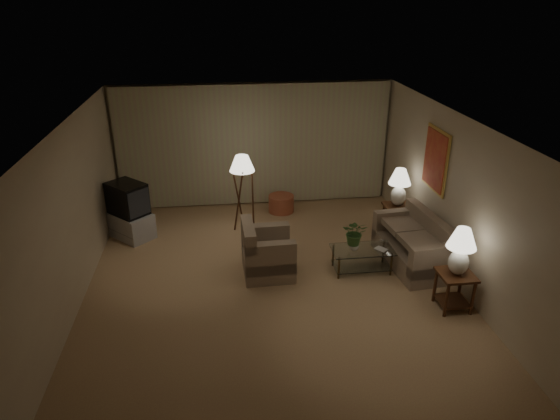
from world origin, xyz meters
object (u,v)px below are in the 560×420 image
object	(u,v)px
table_lamp_far	(399,184)
armchair	(268,254)
sofa	(412,246)
side_table_far	(396,214)
coffee_table	(362,256)
vase	(354,245)
side_table_near	(455,285)
ottoman	(281,203)
table_lamp_near	(461,247)
floor_lamp	(243,191)
crt_tv	(127,199)
tv_cabinet	(131,225)

from	to	relation	value
table_lamp_far	armchair	bearing A→B (deg)	-155.43
sofa	side_table_far	distance (m)	1.26
coffee_table	vase	world-z (taller)	vase
side_table_near	ottoman	bearing A→B (deg)	118.40
side_table_near	side_table_far	distance (m)	2.60
table_lamp_near	ottoman	size ratio (longest dim) A/B	1.35
sofa	floor_lamp	distance (m)	3.43
crt_tv	side_table_near	bearing A→B (deg)	14.91
floor_lamp	side_table_far	bearing A→B (deg)	-11.97
table_lamp_far	ottoman	size ratio (longest dim) A/B	1.35
tv_cabinet	side_table_far	bearing A→B (deg)	40.26
floor_lamp	tv_cabinet	bearing A→B (deg)	-176.22
tv_cabinet	ottoman	distance (m)	3.19
vase	side_table_far	bearing A→B (deg)	47.88
table_lamp_near	coffee_table	size ratio (longest dim) A/B	0.71
coffee_table	ottoman	xyz separation A→B (m)	(-1.05, 2.68, -0.09)
crt_tv	side_table_far	bearing A→B (deg)	40.26
sofa	coffee_table	xyz separation A→B (m)	(-0.92, -0.10, -0.09)
coffee_table	ottoman	size ratio (longest dim) A/B	1.89
armchair	crt_tv	bearing A→B (deg)	54.39
armchair	table_lamp_near	bearing A→B (deg)	-118.68
crt_tv	sofa	bearing A→B (deg)	26.63
ottoman	sofa	bearing A→B (deg)	-52.55
armchair	sofa	bearing A→B (deg)	-92.07
table_lamp_near	ottoman	xyz separation A→B (m)	(-2.12, 3.93, -0.86)
coffee_table	crt_tv	distance (m)	4.55
table_lamp_near	side_table_near	bearing A→B (deg)	0.00
sofa	crt_tv	xyz separation A→B (m)	(-5.05, 1.74, 0.45)
side_table_far	vase	xyz separation A→B (m)	(-1.22, -1.35, 0.10)
sofa	floor_lamp	size ratio (longest dim) A/B	1.17
side_table_near	armchair	bearing A→B (deg)	152.80
armchair	coffee_table	xyz separation A→B (m)	(1.61, -0.13, -0.09)
coffee_table	crt_tv	xyz separation A→B (m)	(-4.13, 1.84, 0.53)
armchair	coffee_table	distance (m)	1.61
table_lamp_near	vase	xyz separation A→B (m)	(-1.22, 1.25, -0.54)
crt_tv	floor_lamp	xyz separation A→B (m)	(2.22, 0.15, -0.01)
sofa	side_table_near	world-z (taller)	sofa
sofa	table_lamp_far	distance (m)	1.43
sofa	vase	xyz separation A→B (m)	(-1.07, -0.10, 0.14)
ottoman	table_lamp_near	bearing A→B (deg)	-61.60
table_lamp_near	table_lamp_far	distance (m)	2.60
armchair	tv_cabinet	bearing A→B (deg)	54.39
table_lamp_far	crt_tv	size ratio (longest dim) A/B	0.86
coffee_table	vase	distance (m)	0.27
crt_tv	ottoman	size ratio (longest dim) A/B	1.58
table_lamp_far	floor_lamp	xyz separation A→B (m)	(-2.98, 0.63, -0.24)
table_lamp_far	side_table_far	bearing A→B (deg)	-135.00
table_lamp_far	floor_lamp	bearing A→B (deg)	168.03
armchair	side_table_far	bearing A→B (deg)	-66.91
sofa	armchair	distance (m)	2.53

